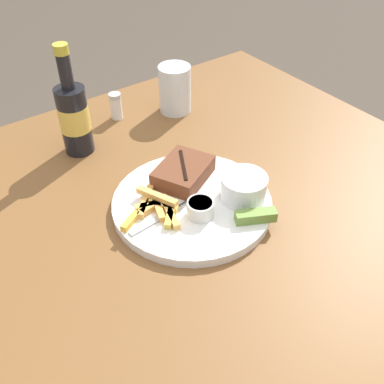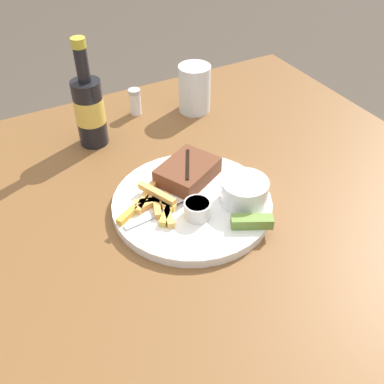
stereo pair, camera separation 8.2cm
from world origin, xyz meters
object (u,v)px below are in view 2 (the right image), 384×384
object	(u,v)px
steak_portion	(188,171)
coleslaw_cup	(245,190)
fork_utensil	(155,215)
salt_shaker	(135,102)
beer_bottle	(89,109)
drinking_glass	(195,89)
pickle_spear	(252,222)
dipping_sauce_cup	(197,209)
dinner_plate	(192,204)

from	to	relation	value
steak_portion	coleslaw_cup	xyz separation A→B (m)	(0.06, -0.11, 0.01)
fork_utensil	salt_shaker	bearing A→B (deg)	67.44
coleslaw_cup	beer_bottle	size ratio (longest dim) A/B	0.36
drinking_glass	salt_shaker	xyz separation A→B (m)	(-0.14, 0.05, -0.03)
pickle_spear	beer_bottle	bearing A→B (deg)	109.66
coleslaw_cup	pickle_spear	distance (m)	0.07
dipping_sauce_cup	pickle_spear	size ratio (longest dim) A/B	0.65
dinner_plate	salt_shaker	size ratio (longest dim) A/B	4.60
pickle_spear	beer_bottle	world-z (taller)	beer_bottle
dinner_plate	drinking_glass	size ratio (longest dim) A/B	2.58
beer_bottle	drinking_glass	bearing A→B (deg)	3.80
dipping_sauce_cup	pickle_spear	world-z (taller)	dipping_sauce_cup
steak_portion	dipping_sauce_cup	bearing A→B (deg)	-109.23
dipping_sauce_cup	steak_portion	bearing A→B (deg)	70.77
coleslaw_cup	salt_shaker	world-z (taller)	same
steak_portion	dinner_plate	bearing A→B (deg)	-111.35
drinking_glass	pickle_spear	bearing A→B (deg)	-105.92
steak_portion	coleslaw_cup	bearing A→B (deg)	-61.87
beer_bottle	salt_shaker	bearing A→B (deg)	28.32
drinking_glass	steak_portion	bearing A→B (deg)	-121.49
drinking_glass	salt_shaker	bearing A→B (deg)	158.55
fork_utensil	drinking_glass	size ratio (longest dim) A/B	1.16
dinner_plate	fork_utensil	world-z (taller)	fork_utensil
dipping_sauce_cup	fork_utensil	distance (m)	0.08
fork_utensil	drinking_glass	xyz separation A→B (m)	(0.26, 0.32, 0.04)
dipping_sauce_cup	beer_bottle	world-z (taller)	beer_bottle
coleslaw_cup	beer_bottle	bearing A→B (deg)	116.09
coleslaw_cup	salt_shaker	size ratio (longest dim) A/B	1.34
steak_portion	beer_bottle	distance (m)	0.27
dinner_plate	pickle_spear	xyz separation A→B (m)	(0.06, -0.11, 0.02)
coleslaw_cup	fork_utensil	bearing A→B (deg)	165.27
steak_portion	drinking_glass	bearing A→B (deg)	58.51
steak_portion	fork_utensil	distance (m)	0.12
coleslaw_cup	beer_bottle	xyz separation A→B (m)	(-0.17, 0.35, 0.04)
coleslaw_cup	pickle_spear	world-z (taller)	coleslaw_cup
fork_utensil	drinking_glass	world-z (taller)	drinking_glass
pickle_spear	beer_bottle	xyz separation A→B (m)	(-0.15, 0.41, 0.06)
salt_shaker	drinking_glass	bearing A→B (deg)	-21.45
dipping_sauce_cup	salt_shaker	size ratio (longest dim) A/B	0.75
fork_utensil	beer_bottle	world-z (taller)	beer_bottle
beer_bottle	steak_portion	bearing A→B (deg)	-64.88
steak_portion	dipping_sauce_cup	distance (m)	0.11
beer_bottle	dipping_sauce_cup	bearing A→B (deg)	-77.47
steak_portion	pickle_spear	world-z (taller)	steak_portion
salt_shaker	coleslaw_cup	bearing A→B (deg)	-84.78
dinner_plate	beer_bottle	world-z (taller)	beer_bottle
steak_portion	salt_shaker	size ratio (longest dim) A/B	2.16
coleslaw_cup	drinking_glass	size ratio (longest dim) A/B	0.75
drinking_glass	coleslaw_cup	bearing A→B (deg)	-104.95
coleslaw_cup	dipping_sauce_cup	size ratio (longest dim) A/B	1.79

